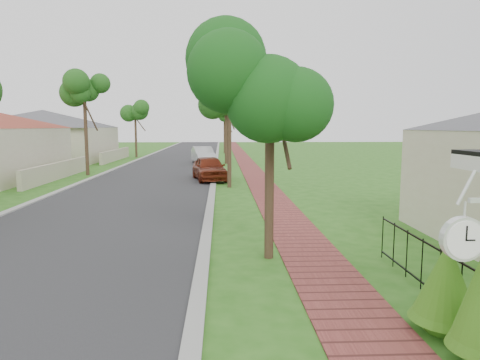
# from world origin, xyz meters

# --- Properties ---
(ground) EXTENTS (160.00, 160.00, 0.00)m
(ground) POSITION_xyz_m (0.00, 0.00, 0.00)
(ground) COLOR #296117
(ground) RESTS_ON ground
(road) EXTENTS (7.00, 120.00, 0.02)m
(road) POSITION_xyz_m (-3.00, 20.00, 0.00)
(road) COLOR #28282B
(road) RESTS_ON ground
(kerb_right) EXTENTS (0.30, 120.00, 0.10)m
(kerb_right) POSITION_xyz_m (0.65, 20.00, 0.00)
(kerb_right) COLOR #9E9E99
(kerb_right) RESTS_ON ground
(kerb_left) EXTENTS (0.30, 120.00, 0.10)m
(kerb_left) POSITION_xyz_m (-6.65, 20.00, 0.00)
(kerb_left) COLOR #9E9E99
(kerb_left) RESTS_ON ground
(sidewalk) EXTENTS (1.50, 120.00, 0.03)m
(sidewalk) POSITION_xyz_m (3.25, 20.00, 0.00)
(sidewalk) COLOR brown
(sidewalk) RESTS_ON ground
(street_trees) EXTENTS (10.70, 37.65, 5.89)m
(street_trees) POSITION_xyz_m (-2.87, 26.84, 4.54)
(street_trees) COLOR #382619
(street_trees) RESTS_ON ground
(far_house_grey) EXTENTS (15.56, 15.56, 4.60)m
(far_house_grey) POSITION_xyz_m (-14.97, 34.00, 2.34)
(far_house_grey) COLOR beige
(far_house_grey) RESTS_ON ground
(parked_car_red) EXTENTS (2.41, 4.34, 1.40)m
(parked_car_red) POSITION_xyz_m (0.40, 18.90, 0.70)
(parked_car_red) COLOR maroon
(parked_car_red) RESTS_ON ground
(parked_car_white) EXTENTS (2.33, 4.49, 1.41)m
(parked_car_white) POSITION_xyz_m (-0.42, 29.96, 0.71)
(parked_car_white) COLOR silver
(parked_car_white) RESTS_ON ground
(near_tree) EXTENTS (1.87, 1.87, 4.80)m
(near_tree) POSITION_xyz_m (2.20, 4.10, 3.81)
(near_tree) COLOR #382619
(near_tree) RESTS_ON ground
(utility_pole) EXTENTS (1.20, 0.24, 7.62)m
(utility_pole) POSITION_xyz_m (1.60, 20.00, 3.87)
(utility_pole) COLOR #6D6255
(utility_pole) RESTS_ON ground
(station_clock) EXTENTS (1.08, 0.13, 0.68)m
(station_clock) POSITION_xyz_m (3.68, -1.40, 1.95)
(station_clock) COLOR white
(station_clock) RESTS_ON ground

